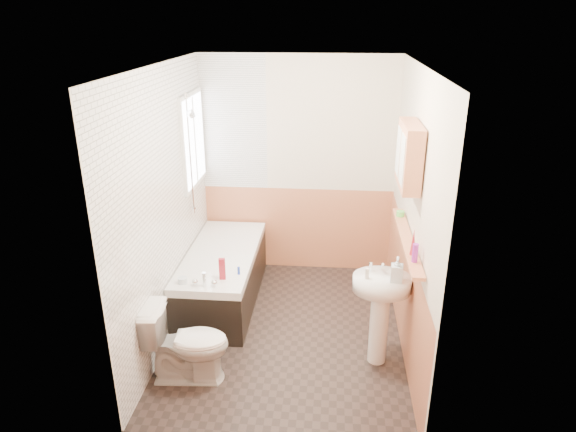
# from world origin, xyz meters

# --- Properties ---
(floor) EXTENTS (2.80, 2.80, 0.00)m
(floor) POSITION_xyz_m (0.00, 0.00, 0.00)
(floor) COLOR black
(floor) RESTS_ON ground
(ceiling) EXTENTS (2.80, 2.80, 0.00)m
(ceiling) POSITION_xyz_m (0.00, 0.00, 2.50)
(ceiling) COLOR white
(ceiling) RESTS_ON ground
(wall_back) EXTENTS (2.20, 0.02, 2.50)m
(wall_back) POSITION_xyz_m (0.00, 1.41, 1.25)
(wall_back) COLOR beige
(wall_back) RESTS_ON ground
(wall_front) EXTENTS (2.20, 0.02, 2.50)m
(wall_front) POSITION_xyz_m (0.00, -1.41, 1.25)
(wall_front) COLOR beige
(wall_front) RESTS_ON ground
(wall_left) EXTENTS (0.02, 2.80, 2.50)m
(wall_left) POSITION_xyz_m (-1.11, 0.00, 1.25)
(wall_left) COLOR beige
(wall_left) RESTS_ON ground
(wall_right) EXTENTS (0.02, 2.80, 2.50)m
(wall_right) POSITION_xyz_m (1.11, 0.00, 1.25)
(wall_right) COLOR beige
(wall_right) RESTS_ON ground
(wainscot_right) EXTENTS (0.01, 2.80, 1.00)m
(wainscot_right) POSITION_xyz_m (1.09, 0.00, 0.50)
(wainscot_right) COLOR #D17F55
(wainscot_right) RESTS_ON wall_right
(wainscot_front) EXTENTS (2.20, 0.01, 1.00)m
(wainscot_front) POSITION_xyz_m (0.00, -1.39, 0.50)
(wainscot_front) COLOR #D17F55
(wainscot_front) RESTS_ON wall_front
(wainscot_back) EXTENTS (2.20, 0.01, 1.00)m
(wainscot_back) POSITION_xyz_m (0.00, 1.39, 0.50)
(wainscot_back) COLOR #D17F55
(wainscot_back) RESTS_ON wall_back
(tile_cladding_left) EXTENTS (0.01, 2.80, 2.50)m
(tile_cladding_left) POSITION_xyz_m (-1.09, 0.00, 1.25)
(tile_cladding_left) COLOR white
(tile_cladding_left) RESTS_ON wall_left
(tile_return_back) EXTENTS (0.75, 0.01, 1.50)m
(tile_return_back) POSITION_xyz_m (-0.73, 1.39, 1.75)
(tile_return_back) COLOR white
(tile_return_back) RESTS_ON wall_back
(window) EXTENTS (0.03, 0.79, 0.99)m
(window) POSITION_xyz_m (-1.06, 0.95, 1.65)
(window) COLOR white
(window) RESTS_ON wall_left
(bathtub) EXTENTS (0.70, 1.65, 0.71)m
(bathtub) POSITION_xyz_m (-0.73, 0.52, 0.30)
(bathtub) COLOR black
(bathtub) RESTS_ON floor
(shower_riser) EXTENTS (0.11, 0.08, 1.25)m
(shower_riser) POSITION_xyz_m (-1.04, 0.71, 1.66)
(shower_riser) COLOR silver
(shower_riser) RESTS_ON wall_left
(toilet) EXTENTS (0.72, 0.44, 0.68)m
(toilet) POSITION_xyz_m (-0.76, -0.75, 0.34)
(toilet) COLOR white
(toilet) RESTS_ON floor
(sink) EXTENTS (0.49, 0.40, 0.95)m
(sink) POSITION_xyz_m (0.84, -0.37, 0.60)
(sink) COLOR white
(sink) RESTS_ON floor
(pine_shelf) EXTENTS (0.10, 1.41, 0.03)m
(pine_shelf) POSITION_xyz_m (1.04, -0.19, 1.11)
(pine_shelf) COLOR #D17F55
(pine_shelf) RESTS_ON wall_right
(medicine_cabinet) EXTENTS (0.15, 0.58, 0.53)m
(medicine_cabinet) POSITION_xyz_m (1.01, -0.09, 1.81)
(medicine_cabinet) COLOR #D17F55
(medicine_cabinet) RESTS_ON wall_right
(foam_can) EXTENTS (0.05, 0.05, 0.15)m
(foam_can) POSITION_xyz_m (1.04, -0.64, 1.20)
(foam_can) COLOR purple
(foam_can) RESTS_ON pine_shelf
(green_bottle) EXTENTS (0.06, 0.06, 0.22)m
(green_bottle) POSITION_xyz_m (1.04, -0.51, 1.23)
(green_bottle) COLOR maroon
(green_bottle) RESTS_ON pine_shelf
(black_jar) EXTENTS (0.10, 0.10, 0.05)m
(black_jar) POSITION_xyz_m (1.04, 0.31, 1.15)
(black_jar) COLOR #59C647
(black_jar) RESTS_ON pine_shelf
(soap_bottle) EXTENTS (0.12, 0.22, 0.10)m
(soap_bottle) POSITION_xyz_m (0.94, -0.44, 0.89)
(soap_bottle) COLOR silver
(soap_bottle) RESTS_ON sink
(clear_bottle) EXTENTS (0.04, 0.04, 0.09)m
(clear_bottle) POSITION_xyz_m (0.71, -0.42, 0.89)
(clear_bottle) COLOR silver
(clear_bottle) RESTS_ON sink
(blue_gel) EXTENTS (0.06, 0.04, 0.21)m
(blue_gel) POSITION_xyz_m (-0.60, -0.05, 0.68)
(blue_gel) COLOR maroon
(blue_gel) RESTS_ON bathtub
(cream_jar) EXTENTS (0.10, 0.10, 0.05)m
(cream_jar) POSITION_xyz_m (-0.95, -0.16, 0.60)
(cream_jar) COLOR silver
(cream_jar) RESTS_ON bathtub
(orange_bottle) EXTENTS (0.03, 0.03, 0.07)m
(orange_bottle) POSITION_xyz_m (-0.46, 0.05, 0.61)
(orange_bottle) COLOR #19339E
(orange_bottle) RESTS_ON bathtub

